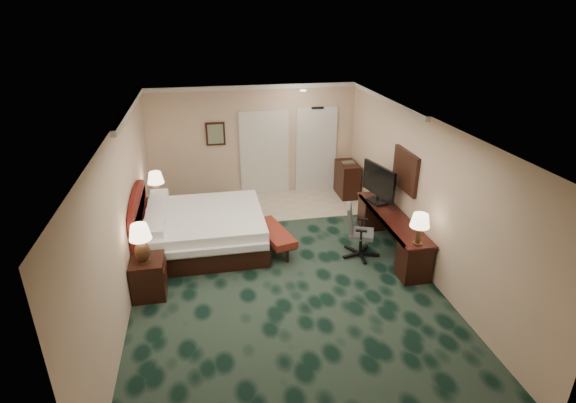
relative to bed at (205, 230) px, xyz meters
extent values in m
cube|color=black|center=(1.28, -1.23, -0.35)|extent=(5.00, 7.50, 0.00)
cube|color=white|center=(1.28, -1.23, 2.35)|extent=(5.00, 7.50, 0.00)
cube|color=#C6AD96|center=(1.28, 2.52, 1.00)|extent=(5.00, 0.00, 2.70)
cube|color=#C6AD96|center=(1.28, -4.98, 1.00)|extent=(5.00, 0.00, 2.70)
cube|color=#C6AD96|center=(-1.22, -1.23, 1.00)|extent=(0.00, 7.50, 2.70)
cube|color=#C6AD96|center=(3.78, -1.23, 1.00)|extent=(0.00, 7.50, 2.70)
cube|color=beige|center=(2.18, 1.67, -0.35)|extent=(3.20, 1.70, 0.01)
cube|color=silver|center=(2.83, 2.49, 0.70)|extent=(1.02, 0.06, 2.18)
cube|color=silver|center=(1.53, 2.48, 0.70)|extent=(1.20, 0.06, 2.10)
cube|color=#547262|center=(0.38, 2.48, 1.25)|extent=(0.45, 0.06, 0.55)
cube|color=white|center=(3.74, -0.63, 1.20)|extent=(0.05, 0.95, 0.75)
cube|color=white|center=(0.00, 0.00, 0.00)|extent=(2.23, 2.07, 0.71)
cube|color=black|center=(-0.94, -1.45, -0.03)|extent=(0.52, 0.60, 0.65)
cube|color=black|center=(-0.97, 1.11, -0.07)|extent=(0.46, 0.53, 0.57)
cube|color=maroon|center=(1.29, -0.37, -0.14)|extent=(0.73, 1.32, 0.42)
cube|color=black|center=(3.49, -0.82, 0.01)|extent=(0.54, 2.51, 0.72)
cube|color=black|center=(3.44, -0.16, 0.76)|extent=(0.32, 1.00, 0.78)
cube|color=black|center=(3.51, 1.97, 0.07)|extent=(0.44, 0.80, 0.85)
camera|label=1|loc=(0.11, -7.94, 4.01)|focal=28.00mm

